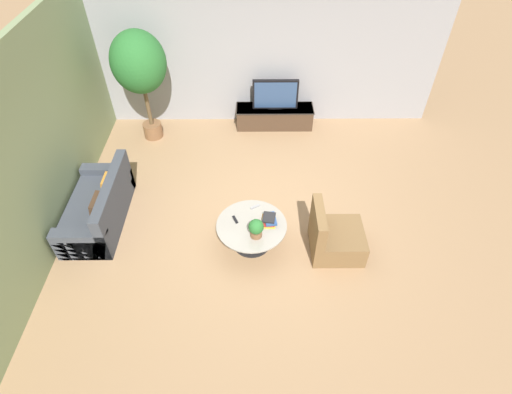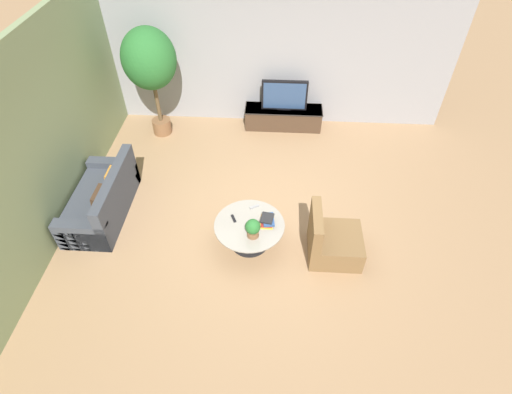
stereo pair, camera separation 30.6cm
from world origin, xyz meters
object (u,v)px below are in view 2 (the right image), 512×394
armchair_wicker (332,241)px  potted_palm_tall (149,62)px  media_console (283,117)px  couch_by_wall (102,201)px  television (284,95)px  potted_plant_tabletop (253,228)px  coffee_table (249,230)px

armchair_wicker → potted_palm_tall: 4.75m
media_console → couch_by_wall: (-3.02, -2.81, 0.05)m
armchair_wicker → potted_palm_tall: potted_palm_tall is taller
television → potted_palm_tall: bearing=-171.7°
television → potted_plant_tabletop: television is taller
coffee_table → armchair_wicker: size_ratio=1.27×
armchair_wicker → potted_plant_tabletop: size_ratio=2.74×
couch_by_wall → coffee_table: bearing=78.1°
television → potted_palm_tall: size_ratio=0.42×
media_console → coffee_table: media_console is taller
media_console → armchair_wicker: size_ratio=1.92×
media_console → television: television is taller
coffee_table → armchair_wicker: 1.28m
couch_by_wall → armchair_wicker: (3.80, -0.65, -0.01)m
potted_palm_tall → potted_plant_tabletop: 3.97m
potted_palm_tall → coffee_table: bearing=-54.8°
television → couch_by_wall: (-3.02, -2.81, -0.48)m
potted_palm_tall → television: bearing=8.3°
couch_by_wall → armchair_wicker: armchair_wicker is taller
television → couch_by_wall: television is taller
coffee_table → television: bearing=81.6°
potted_palm_tall → armchair_wicker: bearing=-42.5°
coffee_table → potted_palm_tall: potted_palm_tall is taller
potted_palm_tall → media_console: bearing=8.3°
potted_palm_tall → potted_plant_tabletop: bearing=-55.8°
media_console → couch_by_wall: couch_by_wall is taller
coffee_table → potted_plant_tabletop: bearing=-72.3°
coffee_table → potted_palm_tall: 3.85m
coffee_table → couch_by_wall: 2.58m
couch_by_wall → armchair_wicker: size_ratio=2.00×
media_console → potted_plant_tabletop: size_ratio=5.28×
armchair_wicker → coffee_table: bearing=84.6°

